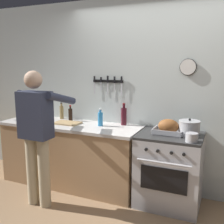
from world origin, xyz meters
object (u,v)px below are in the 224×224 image
at_px(cutting_board, 67,123).
at_px(bottle_vinegar, 62,112).
at_px(saucepan, 192,138).
at_px(bottle_wine_red, 124,116).
at_px(person_cook, 37,130).
at_px(stock_pot, 189,128).
at_px(stove, 169,170).
at_px(roasting_pan, 168,127).
at_px(bottle_dish_soap, 100,119).
at_px(bottle_soy_sauce, 70,114).

bearing_deg(cutting_board, bottle_vinegar, 135.71).
relative_size(saucepan, bottle_vinegar, 0.53).
height_order(bottle_vinegar, bottle_wine_red, bottle_wine_red).
height_order(person_cook, bottle_vinegar, person_cook).
xyz_separation_m(stock_pot, saucepan, (0.06, -0.26, -0.04)).
relative_size(stove, person_cook, 0.54).
xyz_separation_m(stove, person_cook, (-1.47, -0.64, 0.50)).
xyz_separation_m(bottle_vinegar, bottle_wine_red, (1.02, -0.01, 0.02)).
bearing_deg(saucepan, roasting_pan, 142.49).
height_order(stove, saucepan, saucepan).
relative_size(stock_pot, saucepan, 1.87).
height_order(person_cook, cutting_board, person_cook).
bearing_deg(roasting_pan, bottle_dish_soap, 177.08).
height_order(roasting_pan, bottle_vinegar, bottle_vinegar).
height_order(person_cook, bottle_wine_red, person_cook).
bearing_deg(stock_pot, bottle_vinegar, 173.88).
bearing_deg(roasting_pan, person_cook, -155.81).
xyz_separation_m(stove, bottle_soy_sauce, (-1.52, 0.18, 0.55)).
bearing_deg(bottle_wine_red, cutting_board, -161.50).
relative_size(stock_pot, bottle_wine_red, 0.82).
distance_m(stock_pot, cutting_board, 1.66).
bearing_deg(saucepan, bottle_soy_sauce, 167.42).
distance_m(person_cook, saucepan, 1.79).
relative_size(roasting_pan, bottle_wine_red, 1.16).
bearing_deg(cutting_board, bottle_soy_sauce, 108.64).
bearing_deg(saucepan, person_cook, -166.62).
bearing_deg(bottle_vinegar, saucepan, -13.18).
bearing_deg(bottle_dish_soap, bottle_soy_sauce, 167.79).
height_order(person_cook, stock_pot, person_cook).
bearing_deg(bottle_soy_sauce, person_cook, -86.86).
relative_size(bottle_soy_sauce, bottle_vinegar, 0.93).
distance_m(cutting_board, bottle_wine_red, 0.81).
bearing_deg(stove, bottle_soy_sauce, 173.33).
height_order(cutting_board, bottle_dish_soap, bottle_dish_soap).
xyz_separation_m(person_cook, bottle_dish_soap, (0.51, 0.69, 0.05)).
bearing_deg(roasting_pan, stock_pot, 6.34).
height_order(cutting_board, bottle_soy_sauce, bottle_soy_sauce).
bearing_deg(stock_pot, bottle_wine_red, 167.45).
distance_m(stock_pot, bottle_wine_red, 0.93).
height_order(stove, bottle_dish_soap, bottle_dish_soap).
bearing_deg(roasting_pan, bottle_soy_sauce, 173.60).
relative_size(person_cook, cutting_board, 4.61).
relative_size(bottle_soy_sauce, bottle_wine_red, 0.76).
bearing_deg(bottle_soy_sauce, bottle_vinegar, 161.66).
xyz_separation_m(cutting_board, bottle_soy_sauce, (-0.06, 0.19, 0.09)).
xyz_separation_m(person_cook, cutting_board, (0.02, 0.62, -0.04)).
relative_size(stove, saucepan, 6.77).
height_order(bottle_soy_sauce, bottle_vinegar, bottle_vinegar).
bearing_deg(bottle_soy_sauce, stock_pot, -4.64).
bearing_deg(cutting_board, stock_pot, 1.79).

